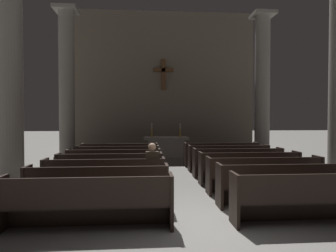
{
  "coord_description": "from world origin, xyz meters",
  "views": [
    {
      "loc": [
        -1.02,
        -5.24,
        1.94
      ],
      "look_at": [
        0.0,
        8.15,
        1.58
      ],
      "focal_mm": 31.95,
      "sensor_mm": 36.0,
      "label": 1
    }
  ],
  "objects_px": {
    "pew_right_row_7": "(221,154)",
    "column_left_second": "(67,86)",
    "pew_right_row_3": "(264,175)",
    "pew_right_row_5": "(238,162)",
    "pew_left_row_1": "(88,202)",
    "column_right_second": "(262,88)",
    "pew_left_row_5": "(114,164)",
    "pew_left_row_7": "(120,155)",
    "candlestick_right": "(180,132)",
    "column_left_nearest": "(8,62)",
    "candlestick_left": "(152,132)",
    "pew_left_row_2": "(98,188)",
    "pew_left_row_6": "(117,159)",
    "pew_right_row_6": "(228,158)",
    "altar": "(166,146)",
    "pew_left_row_3": "(105,177)",
    "pew_right_row_2": "(284,184)",
    "pew_right_row_4": "(249,168)",
    "pew_right_row_1": "(312,198)",
    "pew_left_row_4": "(110,170)",
    "lone_worshipper": "(152,168)"
  },
  "relations": [
    {
      "from": "pew_right_row_7",
      "to": "column_left_second",
      "type": "distance_m",
      "value": 7.57
    },
    {
      "from": "pew_right_row_3",
      "to": "pew_right_row_5",
      "type": "relative_size",
      "value": 1.0
    },
    {
      "from": "pew_left_row_1",
      "to": "column_right_second",
      "type": "distance_m",
      "value": 11.4
    },
    {
      "from": "column_right_second",
      "to": "pew_left_row_5",
      "type": "bearing_deg",
      "value": -146.23
    },
    {
      "from": "pew_left_row_7",
      "to": "candlestick_right",
      "type": "xyz_separation_m",
      "value": [
        2.72,
        2.89,
        0.75
      ]
    },
    {
      "from": "column_left_nearest",
      "to": "candlestick_left",
      "type": "distance_m",
      "value": 7.9
    },
    {
      "from": "pew_left_row_2",
      "to": "candlestick_left",
      "type": "bearing_deg",
      "value": 81.07
    },
    {
      "from": "pew_left_row_6",
      "to": "column_right_second",
      "type": "height_order",
      "value": "column_right_second"
    },
    {
      "from": "pew_left_row_1",
      "to": "pew_right_row_5",
      "type": "distance_m",
      "value": 5.96
    },
    {
      "from": "pew_left_row_1",
      "to": "pew_right_row_6",
      "type": "bearing_deg",
      "value": 53.68
    },
    {
      "from": "column_left_nearest",
      "to": "altar",
      "type": "bearing_deg",
      "value": 54.74
    },
    {
      "from": "pew_right_row_5",
      "to": "altar",
      "type": "bearing_deg",
      "value": 111.62
    },
    {
      "from": "column_left_second",
      "to": "column_right_second",
      "type": "height_order",
      "value": "same"
    },
    {
      "from": "pew_left_row_6",
      "to": "column_left_nearest",
      "type": "distance_m",
      "value": 4.64
    },
    {
      "from": "pew_left_row_3",
      "to": "pew_right_row_2",
      "type": "height_order",
      "value": "same"
    },
    {
      "from": "pew_left_row_5",
      "to": "candlestick_right",
      "type": "bearing_deg",
      "value": 61.9
    },
    {
      "from": "pew_left_row_2",
      "to": "pew_left_row_3",
      "type": "distance_m",
      "value": 1.1
    },
    {
      "from": "pew_left_row_1",
      "to": "column_left_second",
      "type": "relative_size",
      "value": 0.42
    },
    {
      "from": "pew_right_row_6",
      "to": "column_left_second",
      "type": "distance_m",
      "value": 7.96
    },
    {
      "from": "column_right_second",
      "to": "pew_left_row_2",
      "type": "bearing_deg",
      "value": -130.62
    },
    {
      "from": "pew_left_row_7",
      "to": "column_right_second",
      "type": "xyz_separation_m",
      "value": [
        6.62,
        2.23,
        2.92
      ]
    },
    {
      "from": "pew_right_row_4",
      "to": "column_right_second",
      "type": "distance_m",
      "value": 6.76
    },
    {
      "from": "pew_right_row_1",
      "to": "column_left_nearest",
      "type": "relative_size",
      "value": 0.42
    },
    {
      "from": "pew_left_row_1",
      "to": "pew_right_row_6",
      "type": "relative_size",
      "value": 1.0
    },
    {
      "from": "pew_left_row_1",
      "to": "candlestick_right",
      "type": "bearing_deg",
      "value": 74.0
    },
    {
      "from": "pew_left_row_1",
      "to": "pew_right_row_4",
      "type": "bearing_deg",
      "value": 39.23
    },
    {
      "from": "pew_right_row_6",
      "to": "altar",
      "type": "bearing_deg",
      "value": 116.81
    },
    {
      "from": "pew_left_row_1",
      "to": "pew_left_row_4",
      "type": "xyz_separation_m",
      "value": [
        0.0,
        3.29,
        0.0
      ]
    },
    {
      "from": "column_left_nearest",
      "to": "altar",
      "type": "height_order",
      "value": "column_left_nearest"
    },
    {
      "from": "pew_right_row_6",
      "to": "pew_left_row_2",
      "type": "bearing_deg",
      "value": -132.58
    },
    {
      "from": "pew_right_row_5",
      "to": "candlestick_left",
      "type": "distance_m",
      "value": 5.81
    },
    {
      "from": "pew_left_row_4",
      "to": "column_left_second",
      "type": "distance_m",
      "value": 6.76
    },
    {
      "from": "pew_left_row_6",
      "to": "pew_left_row_4",
      "type": "bearing_deg",
      "value": -90.0
    },
    {
      "from": "candlestick_right",
      "to": "column_left_nearest",
      "type": "bearing_deg",
      "value": -129.16
    },
    {
      "from": "candlestick_right",
      "to": "pew_right_row_2",
      "type": "bearing_deg",
      "value": -81.07
    },
    {
      "from": "pew_left_row_2",
      "to": "column_left_nearest",
      "type": "xyz_separation_m",
      "value": [
        -2.59,
        1.87,
        2.92
      ]
    },
    {
      "from": "column_left_nearest",
      "to": "lone_worshipper",
      "type": "bearing_deg",
      "value": -11.05
    },
    {
      "from": "pew_right_row_2",
      "to": "column_left_second",
      "type": "relative_size",
      "value": 0.42
    },
    {
      "from": "candlestick_left",
      "to": "pew_left_row_5",
      "type": "bearing_deg",
      "value": -104.51
    },
    {
      "from": "pew_left_row_3",
      "to": "pew_left_row_5",
      "type": "height_order",
      "value": "same"
    },
    {
      "from": "pew_left_row_3",
      "to": "pew_right_row_6",
      "type": "relative_size",
      "value": 1.0
    },
    {
      "from": "altar",
      "to": "pew_left_row_6",
      "type": "bearing_deg",
      "value": -116.81
    },
    {
      "from": "pew_left_row_2",
      "to": "pew_left_row_5",
      "type": "xyz_separation_m",
      "value": [
        0.0,
        3.29,
        0.0
      ]
    },
    {
      "from": "pew_left_row_1",
      "to": "pew_left_row_7",
      "type": "height_order",
      "value": "same"
    },
    {
      "from": "pew_left_row_7",
      "to": "pew_right_row_1",
      "type": "relative_size",
      "value": 1.0
    },
    {
      "from": "pew_right_row_5",
      "to": "column_right_second",
      "type": "distance_m",
      "value": 5.9
    },
    {
      "from": "pew_right_row_5",
      "to": "column_left_nearest",
      "type": "xyz_separation_m",
      "value": [
        -6.62,
        -1.42,
        2.92
      ]
    },
    {
      "from": "pew_left_row_6",
      "to": "pew_left_row_7",
      "type": "distance_m",
      "value": 1.1
    },
    {
      "from": "column_left_nearest",
      "to": "candlestick_right",
      "type": "height_order",
      "value": "column_left_nearest"
    },
    {
      "from": "pew_left_row_6",
      "to": "pew_right_row_7",
      "type": "relative_size",
      "value": 1.0
    }
  ]
}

